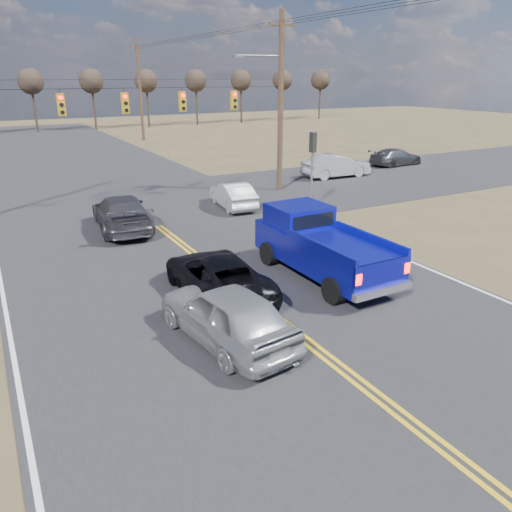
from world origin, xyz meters
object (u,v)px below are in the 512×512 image
silver_suv (226,314)px  black_suv (217,275)px  dgrey_car_queue (122,213)px  cross_car_east_near (336,166)px  cross_car_east_far (396,157)px  white_car_queue (233,195)px  pickup_truck (320,245)px

silver_suv → black_suv: bearing=-117.4°
silver_suv → dgrey_car_queue: size_ratio=0.87×
cross_car_east_near → cross_car_east_far: 7.15m
black_suv → dgrey_car_queue: size_ratio=0.93×
cross_car_east_near → white_car_queue: bearing=115.1°
cross_car_east_far → pickup_truck: bearing=127.9°
white_car_queue → cross_car_east_far: 17.75m
white_car_queue → dgrey_car_queue: 6.26m
pickup_truck → white_car_queue: bearing=80.6°
silver_suv → cross_car_east_near: 23.27m
black_suv → dgrey_car_queue: bearing=-82.0°
black_suv → pickup_truck: bearing=-178.3°
pickup_truck → black_suv: bearing=177.9°
silver_suv → cross_car_east_near: size_ratio=0.98×
pickup_truck → cross_car_east_near: bearing=50.2°
white_car_queue → cross_car_east_near: size_ratio=0.86×
silver_suv → white_car_queue: bearing=-124.4°
white_car_queue → dgrey_car_queue: bearing=18.2°
silver_suv → cross_car_east_far: (23.23, 18.23, -0.14)m
white_car_queue → dgrey_car_queue: (-6.15, -1.17, 0.11)m
pickup_truck → white_car_queue: size_ratio=1.46×
pickup_truck → dgrey_car_queue: size_ratio=1.11×
silver_suv → dgrey_car_queue: 11.43m
silver_suv → white_car_queue: 14.13m
silver_suv → black_suv: size_ratio=0.93×
dgrey_car_queue → cross_car_east_near: (16.01, 5.22, 0.01)m
cross_car_east_far → silver_suv: bearing=125.7°
cross_car_east_far → black_suv: bearing=122.5°
cross_car_east_far → dgrey_car_queue: bearing=104.1°
silver_suv → white_car_queue: size_ratio=1.14×
white_car_queue → dgrey_car_queue: dgrey_car_queue is taller
cross_car_east_near → pickup_truck: bearing=143.6°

